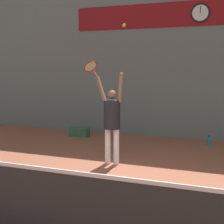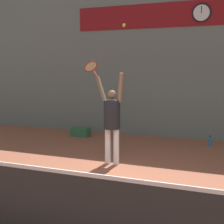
% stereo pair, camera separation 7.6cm
% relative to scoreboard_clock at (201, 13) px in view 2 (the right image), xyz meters
% --- Properties ---
extents(ground_plane, '(18.00, 18.00, 0.00)m').
position_rel_scoreboard_clock_xyz_m(ground_plane, '(-0.97, -5.33, -3.83)').
color(ground_plane, '#9E563D').
extents(back_wall, '(18.00, 0.10, 5.00)m').
position_rel_scoreboard_clock_xyz_m(back_wall, '(-0.97, 0.08, -1.33)').
color(back_wall, slate).
rests_on(back_wall, ground_plane).
extents(sponsor_banner, '(6.02, 0.02, 0.75)m').
position_rel_scoreboard_clock_xyz_m(sponsor_banner, '(-0.97, 0.02, -0.00)').
color(sponsor_banner, maroon).
extents(scoreboard_clock, '(0.57, 0.05, 0.57)m').
position_rel_scoreboard_clock_xyz_m(scoreboard_clock, '(0.00, 0.00, 0.00)').
color(scoreboard_clock, white).
extents(court_net, '(7.43, 0.07, 1.06)m').
position_rel_scoreboard_clock_xyz_m(court_net, '(-0.97, -6.55, -3.33)').
color(court_net, '#333333').
rests_on(court_net, ground_plane).
extents(tennis_player, '(0.82, 0.48, 2.11)m').
position_rel_scoreboard_clock_xyz_m(tennis_player, '(-1.60, -3.26, -2.75)').
color(tennis_player, white).
rests_on(tennis_player, ground_plane).
extents(tennis_racket, '(0.45, 0.41, 0.40)m').
position_rel_scoreboard_clock_xyz_m(tennis_racket, '(-2.28, -2.89, -1.59)').
color(tennis_racket, red).
extents(tennis_ball, '(0.07, 0.07, 0.07)m').
position_rel_scoreboard_clock_xyz_m(tennis_ball, '(-1.31, -3.32, -0.72)').
color(tennis_ball, '#CCDB2D').
extents(water_bottle, '(0.08, 0.08, 0.31)m').
position_rel_scoreboard_clock_xyz_m(water_bottle, '(0.43, -0.75, -3.68)').
color(water_bottle, '#198CCC').
rests_on(water_bottle, ground_plane).
extents(equipment_bag, '(0.61, 0.34, 0.28)m').
position_rel_scoreboard_clock_xyz_m(equipment_bag, '(-3.62, -0.81, -3.68)').
color(equipment_bag, '#33663F').
rests_on(equipment_bag, ground_plane).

